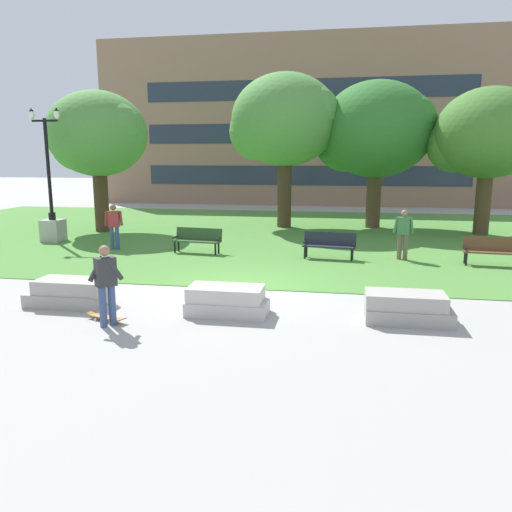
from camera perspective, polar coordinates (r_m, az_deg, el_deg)
The scene contains 18 objects.
ground_plane at distance 13.40m, azimuth -2.50°, elevation -3.78°, with size 140.00×140.00×0.00m, color #A3A09B.
grass_lawn at distance 23.07m, azimuth 2.79°, elevation 2.56°, with size 40.00×20.00×0.02m, color #4C8438.
concrete_block_center at distance 12.65m, azimuth -20.56°, elevation -3.96°, with size 1.88×0.90×0.64m.
concrete_block_left at distance 11.21m, azimuth -3.36°, elevation -5.15°, with size 1.80×0.90×0.64m.
concrete_block_right at distance 11.15m, azimuth 16.85°, elevation -5.72°, with size 1.81×0.90×0.64m.
person_skateboarder at distance 10.70m, azimuth -16.76°, elevation -2.75°, with size 0.67×0.46×1.71m.
skateboard at distance 11.26m, azimuth -16.72°, elevation -6.72°, with size 1.03×0.54×0.14m.
park_bench_near_left at distance 17.41m, azimuth 8.37°, elevation 1.40°, with size 1.85×0.73×0.90m.
park_bench_near_right at distance 18.42m, azimuth -6.70°, elevation 1.97°, with size 1.85×0.75×0.90m.
park_bench_far_left at distance 17.85m, azimuth 25.40°, elevation 0.67°, with size 1.84×0.70×0.90m.
lamp_post_center at distance 22.51m, azimuth -22.28°, elevation 4.33°, with size 1.32×0.80×5.40m.
tree_near_left at distance 25.63m, azimuth 13.46°, elevation 13.70°, with size 5.71×5.44×7.10m.
tree_near_right at distance 25.22m, azimuth 3.20°, elevation 15.08°, with size 5.50×5.24×7.48m.
tree_far_left at distance 24.77m, azimuth 24.93°, elevation 12.45°, with size 4.89×4.65×6.48m.
tree_far_right at distance 24.73m, azimuth -17.77°, elevation 12.98°, with size 4.78×4.56×6.46m.
person_bystander_near_lawn at distance 17.72m, azimuth 16.49°, elevation 2.68°, with size 0.71×0.32×1.71m.
person_bystander_far_lawn at distance 19.66m, azimuth -15.93°, elevation 3.51°, with size 0.67×0.34×1.71m.
building_facade_distant at distance 37.34m, azimuth 5.62°, elevation 15.06°, with size 31.06×1.03×12.08m.
Camera 1 is at (2.78, -12.65, 3.45)m, focal length 35.00 mm.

